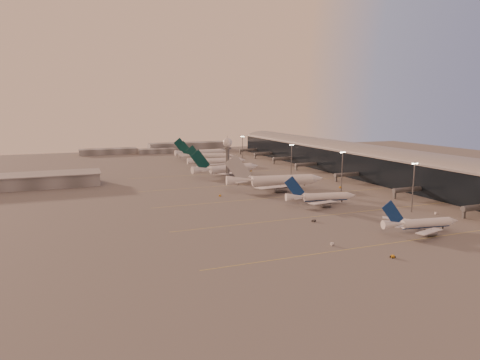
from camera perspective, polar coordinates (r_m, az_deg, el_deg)
name	(u,v)px	position (r m, az deg, el deg)	size (l,w,h in m)	color
ground	(308,224)	(192.52, 9.10, -5.80)	(700.00, 700.00, 0.00)	#595757
taxiway_markings	(304,195)	(254.25, 8.57, -1.94)	(180.00, 185.25, 0.02)	#E3D450
terminal	(358,160)	(339.72, 15.50, 2.58)	(57.00, 362.00, 23.04)	black
hangar	(34,180)	(304.15, -25.81, -0.06)	(82.00, 27.00, 8.50)	slate
radar_tower	(227,150)	(298.28, -1.68, 3.98)	(6.40, 6.40, 31.10)	#585A5F
mast_a	(413,185)	(224.06, 22.11, -0.58)	(3.60, 0.56, 25.00)	#585A5F
mast_b	(342,169)	(264.29, 13.46, 1.37)	(3.60, 0.56, 25.00)	#585A5F
mast_c	(291,159)	(308.20, 6.87, 2.75)	(3.60, 0.56, 25.00)	#585A5F
mast_d	(242,148)	(388.59, 0.33, 4.29)	(3.60, 0.56, 25.00)	#585A5F
distant_horizon	(165,148)	(496.54, -9.96, 4.22)	(165.00, 37.50, 9.00)	slate
narrowbody_near	(421,225)	(193.33, 22.96, -5.53)	(36.02, 28.57, 14.12)	white
narrowbody_mid	(321,198)	(231.13, 10.75, -2.39)	(39.68, 31.40, 15.63)	white
widebody_white	(276,183)	(269.63, 4.83, -0.35)	(63.47, 50.44, 22.47)	white
greentail_a	(227,170)	(321.47, -1.79, 1.30)	(56.88, 45.60, 20.77)	white
greentail_b	(217,163)	(368.20, -3.07, 2.34)	(52.32, 42.12, 19.00)	white
greentail_c	(206,157)	(405.73, -4.50, 3.03)	(50.79, 40.30, 19.26)	white
greentail_d	(202,154)	(434.43, -5.12, 3.51)	(57.01, 45.83, 20.73)	white
gsv_truck_a	(333,242)	(165.23, 12.30, -8.14)	(5.86, 3.05, 2.25)	silver
gsv_tug_near	(393,257)	(158.14, 19.69, -9.59)	(2.39, 3.44, 0.91)	orange
gsv_catering_a	(437,210)	(226.84, 24.74, -3.66)	(5.19, 2.73, 4.12)	silver
gsv_tug_mid	(314,221)	(196.24, 9.82, -5.36)	(3.85, 4.02, 1.00)	#515356
gsv_truck_b	(334,195)	(250.93, 12.38, -1.98)	(4.97, 1.97, 1.99)	silver
gsv_truck_c	(220,195)	(246.85, -2.64, -1.96)	(5.05, 4.17, 1.98)	orange
gsv_catering_b	(341,185)	(278.32, 13.26, -0.64)	(5.48, 3.85, 4.12)	orange
gsv_tug_far	(237,184)	(282.04, -0.40, -0.57)	(3.63, 3.34, 0.89)	silver
gsv_tug_hangar	(251,171)	(340.54, 1.45, 1.24)	(3.62, 2.70, 0.92)	orange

